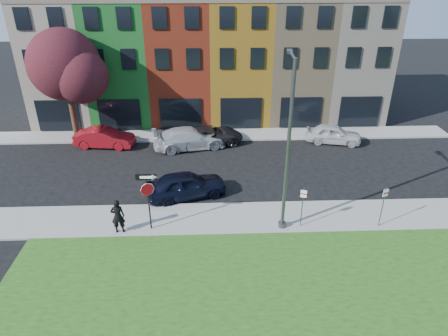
{
  "coord_description": "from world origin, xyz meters",
  "views": [
    {
      "loc": [
        -2.63,
        -15.34,
        12.7
      ],
      "look_at": [
        -1.88,
        4.0,
        2.68
      ],
      "focal_mm": 32.0,
      "sensor_mm": 36.0,
      "label": 1
    }
  ],
  "objects_px": {
    "man": "(118,216)",
    "sedan_near": "(186,185)",
    "stop_sign": "(147,191)",
    "street_lamp": "(288,149)"
  },
  "relations": [
    {
      "from": "man",
      "to": "sedan_near",
      "type": "height_order",
      "value": "man"
    },
    {
      "from": "stop_sign",
      "to": "sedan_near",
      "type": "bearing_deg",
      "value": 63.86
    },
    {
      "from": "man",
      "to": "sedan_near",
      "type": "bearing_deg",
      "value": -137.77
    },
    {
      "from": "man",
      "to": "street_lamp",
      "type": "distance_m",
      "value": 9.27
    },
    {
      "from": "stop_sign",
      "to": "man",
      "type": "bearing_deg",
      "value": -171.71
    },
    {
      "from": "stop_sign",
      "to": "street_lamp",
      "type": "distance_m",
      "value": 7.29
    },
    {
      "from": "man",
      "to": "sedan_near",
      "type": "xyz_separation_m",
      "value": [
        3.32,
        3.58,
        -0.27
      ]
    },
    {
      "from": "sedan_near",
      "to": "street_lamp",
      "type": "relative_size",
      "value": 0.58
    },
    {
      "from": "stop_sign",
      "to": "man",
      "type": "distance_m",
      "value": 2.11
    },
    {
      "from": "stop_sign",
      "to": "sedan_near",
      "type": "height_order",
      "value": "stop_sign"
    }
  ]
}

